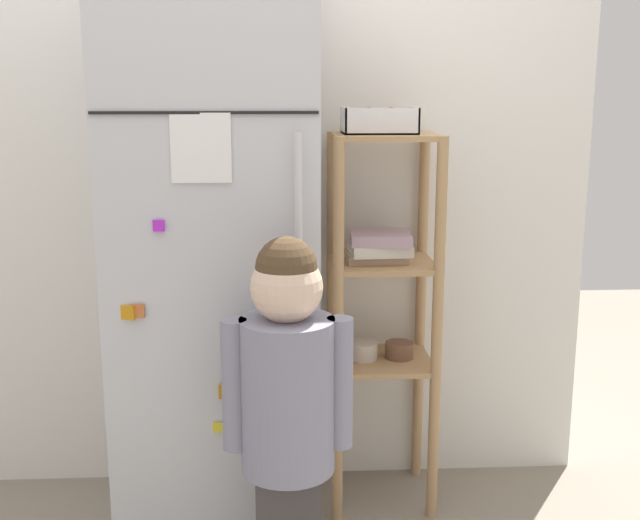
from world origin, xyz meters
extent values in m
cube|color=silver|center=(0.00, 0.36, 1.17)|extent=(2.33, 0.03, 2.34)
cube|color=silver|center=(-0.13, 0.02, 0.92)|extent=(0.61, 0.63, 1.84)
cube|color=black|center=(-0.13, -0.30, 1.36)|extent=(0.60, 0.01, 0.01)
cylinder|color=silver|center=(0.12, -0.32, 1.08)|extent=(0.02, 0.02, 0.46)
cube|color=white|center=(-0.14, -0.30, 1.27)|extent=(0.16, 0.00, 0.18)
cube|color=#B325D7|center=(-0.26, -0.30, 1.06)|extent=(0.03, 0.01, 0.03)
cube|color=#2C9BCB|center=(0.06, -0.30, 0.82)|extent=(0.04, 0.02, 0.03)
cube|color=orange|center=(-0.35, -0.30, 0.82)|extent=(0.04, 0.02, 0.04)
cube|color=gold|center=(-0.12, -0.30, 0.48)|extent=(0.03, 0.01, 0.03)
cube|color=#C5652F|center=(-0.32, -0.30, 0.83)|extent=(0.04, 0.01, 0.04)
cube|color=orange|center=(-0.09, -0.30, 0.59)|extent=(0.04, 0.01, 0.04)
cube|color=#2B92BF|center=(0.09, -0.30, 0.63)|extent=(0.03, 0.02, 0.03)
cylinder|color=gray|center=(0.08, -0.46, 0.64)|extent=(0.25, 0.25, 0.41)
sphere|color=gray|center=(0.08, -0.39, 0.84)|extent=(0.11, 0.11, 0.11)
sphere|color=beige|center=(0.08, -0.46, 0.93)|extent=(0.19, 0.19, 0.19)
sphere|color=#4C3823|center=(0.08, -0.46, 0.98)|extent=(0.16, 0.16, 0.16)
cylinder|color=gray|center=(-0.06, -0.46, 0.67)|extent=(0.07, 0.07, 0.35)
cylinder|color=gray|center=(0.22, -0.46, 0.67)|extent=(0.07, 0.07, 0.35)
cylinder|color=tan|center=(0.25, 0.02, 0.64)|extent=(0.04, 0.04, 1.28)
cylinder|color=tan|center=(0.57, 0.02, 0.64)|extent=(0.04, 0.04, 1.28)
cylinder|color=tan|center=(0.25, 0.32, 0.64)|extent=(0.04, 0.04, 1.28)
cylinder|color=tan|center=(0.57, 0.32, 0.64)|extent=(0.04, 0.04, 1.28)
cube|color=tan|center=(0.41, 0.17, 1.27)|extent=(0.34, 0.32, 0.02)
cube|color=tan|center=(0.41, 0.17, 0.85)|extent=(0.34, 0.32, 0.02)
cube|color=tan|center=(0.41, 0.17, 0.51)|extent=(0.34, 0.32, 0.02)
cube|color=#C6AD8E|center=(0.39, 0.18, 0.87)|extent=(0.20, 0.19, 0.03)
cube|color=silver|center=(0.39, 0.16, 0.90)|extent=(0.21, 0.19, 0.04)
cube|color=#B293A3|center=(0.40, 0.15, 0.94)|extent=(0.21, 0.20, 0.04)
cylinder|color=beige|center=(0.35, 0.17, 0.54)|extent=(0.10, 0.10, 0.06)
cylinder|color=brown|center=(0.47, 0.17, 0.54)|extent=(0.10, 0.10, 0.06)
cube|color=white|center=(0.39, 0.17, 1.28)|extent=(0.24, 0.19, 0.01)
cube|color=white|center=(0.39, 0.08, 1.32)|extent=(0.24, 0.01, 0.08)
cube|color=white|center=(0.39, 0.26, 1.32)|extent=(0.24, 0.01, 0.08)
cube|color=white|center=(0.28, 0.17, 1.32)|extent=(0.01, 0.19, 0.08)
cube|color=white|center=(0.50, 0.17, 1.32)|extent=(0.01, 0.19, 0.08)
sphere|color=#B42222|center=(0.35, 0.15, 1.32)|extent=(0.08, 0.08, 0.08)
sphere|color=#B74D2A|center=(0.42, 0.18, 1.32)|extent=(0.07, 0.07, 0.07)
sphere|color=#AD1909|center=(0.43, 0.15, 1.32)|extent=(0.08, 0.08, 0.08)
sphere|color=orange|center=(0.38, 0.20, 1.32)|extent=(0.07, 0.07, 0.07)
camera|label=1|loc=(0.06, -2.38, 1.42)|focal=44.09mm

